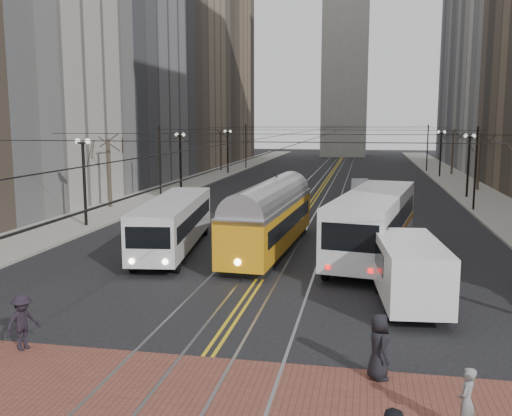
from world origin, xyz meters
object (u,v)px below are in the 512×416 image
at_px(pedestrian_a, 379,346).
at_px(pedestrian_b, 466,401).
at_px(streetcar, 270,224).
at_px(cargo_van, 410,274).
at_px(transit_bus, 174,225).
at_px(rear_bus, 374,225).
at_px(pedestrian_d, 23,322).
at_px(sedan_silver, 360,187).
at_px(sedan_grey, 395,192).

bearing_deg(pedestrian_a, pedestrian_b, -163.25).
height_order(streetcar, cargo_van, streetcar).
height_order(cargo_van, pedestrian_a, cargo_van).
height_order(transit_bus, pedestrian_a, transit_bus).
bearing_deg(pedestrian_a, cargo_van, -31.04).
distance_m(streetcar, pedestrian_a, 15.83).
xyz_separation_m(rear_bus, pedestrian_d, (-10.71, -14.57, -0.79)).
bearing_deg(transit_bus, sedan_silver, 62.74).
bearing_deg(transit_bus, pedestrian_b, -60.18).
distance_m(sedan_grey, pedestrian_d, 38.59).
xyz_separation_m(streetcar, cargo_van, (6.74, -8.34, -0.23)).
bearing_deg(sedan_grey, pedestrian_d, -100.48).
height_order(sedan_silver, pedestrian_b, pedestrian_b).
bearing_deg(streetcar, pedestrian_d, -105.92).
bearing_deg(cargo_van, pedestrian_b, -91.65).
xyz_separation_m(pedestrian_a, pedestrian_b, (1.87, -2.51, -0.13)).
distance_m(streetcar, sedan_silver, 26.09).
bearing_deg(pedestrian_d, cargo_van, -36.11).
xyz_separation_m(pedestrian_b, pedestrian_d, (-12.55, 2.51, 0.09)).
bearing_deg(sedan_silver, pedestrian_d, -103.82).
bearing_deg(rear_bus, transit_bus, -166.37).
bearing_deg(rear_bus, sedan_grey, 94.11).
relative_size(cargo_van, pedestrian_a, 3.12).
xyz_separation_m(streetcar, pedestrian_b, (7.34, -17.35, -0.69)).
bearing_deg(sedan_grey, pedestrian_b, -81.47).
bearing_deg(pedestrian_b, cargo_van, -152.89).
height_order(pedestrian_a, pedestrian_b, pedestrian_a).
bearing_deg(sedan_grey, transit_bus, -110.45).
xyz_separation_m(streetcar, sedan_silver, (4.50, 25.69, -0.74)).
height_order(transit_bus, pedestrian_d, transit_bus).
height_order(cargo_van, pedestrian_d, cargo_van).
xyz_separation_m(rear_bus, cargo_van, (1.24, -8.07, -0.41)).
bearing_deg(sedan_silver, sedan_grey, -53.54).
distance_m(rear_bus, pedestrian_a, 14.59).
bearing_deg(transit_bus, pedestrian_a, -60.08).
bearing_deg(streetcar, sedan_grey, 74.02).
bearing_deg(pedestrian_d, sedan_grey, 5.96).
bearing_deg(transit_bus, sedan_grey, 53.17).
distance_m(transit_bus, rear_bus, 10.63).
xyz_separation_m(transit_bus, pedestrian_a, (10.57, -13.82, -0.49)).
distance_m(streetcar, sedan_grey, 22.87).
bearing_deg(pedestrian_a, sedan_grey, -23.35).
bearing_deg(rear_bus, sedan_silver, 101.79).
bearing_deg(streetcar, sedan_silver, 83.49).
bearing_deg(sedan_grey, rear_bus, -86.58).
height_order(cargo_van, sedan_grey, cargo_van).
bearing_deg(cargo_van, streetcar, 123.43).
relative_size(rear_bus, sedan_silver, 2.81).
relative_size(sedan_grey, pedestrian_d, 2.71).
relative_size(streetcar, rear_bus, 0.98).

